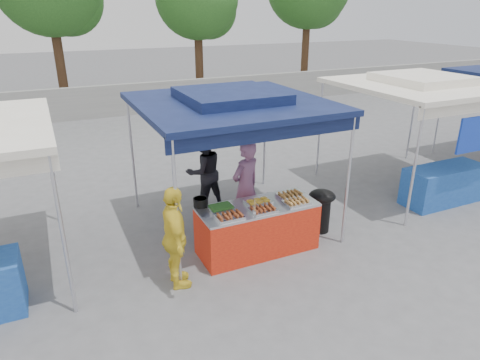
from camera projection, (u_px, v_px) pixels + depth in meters
name	position (u px, v px, depth m)	size (l,w,h in m)	color
ground_plane	(254.00, 247.00, 7.48)	(80.00, 80.00, 0.00)	slate
back_wall	(127.00, 100.00, 16.51)	(40.00, 0.25, 1.20)	gray
main_canopy	(231.00, 102.00, 7.41)	(3.20, 3.20, 2.57)	silver
neighbor_stall_right	(431.00, 123.00, 9.13)	(3.20, 3.20, 2.57)	silver
tree_2	(200.00, 1.00, 18.31)	(3.60, 3.56, 6.11)	#452C1A
vendor_table	(257.00, 228.00, 7.24)	(2.00, 0.80, 0.85)	red
food_tray_fl	(230.00, 216.00, 6.63)	(0.42, 0.30, 0.07)	silver
food_tray_fm	(263.00, 210.00, 6.86)	(0.42, 0.30, 0.07)	silver
food_tray_fr	(297.00, 202.00, 7.12)	(0.42, 0.30, 0.07)	silver
food_tray_bl	(221.00, 208.00, 6.92)	(0.42, 0.30, 0.07)	silver
food_tray_bm	(258.00, 202.00, 7.14)	(0.42, 0.30, 0.07)	silver
food_tray_br	(290.00, 195.00, 7.39)	(0.42, 0.30, 0.07)	silver
cooking_pot	(201.00, 202.00, 7.04)	(0.24, 0.24, 0.14)	black
skewer_cup	(255.00, 213.00, 6.73)	(0.07, 0.07, 0.09)	silver
wok_burner	(321.00, 207.00, 7.87)	(0.49, 0.49, 0.82)	black
crate_left	(214.00, 229.00, 7.82)	(0.46, 0.33, 0.28)	#1537AE
crate_right	(260.00, 222.00, 8.01)	(0.54, 0.38, 0.32)	#1537AE
crate_stacked	(260.00, 207.00, 7.90)	(0.50, 0.35, 0.30)	#1537AE
vendor_woman	(246.00, 187.00, 7.75)	(0.64, 0.42, 1.74)	#935E86
helper_man	(204.00, 172.00, 8.65)	(0.79, 0.62, 1.63)	black
customer_person	(175.00, 238.00, 6.18)	(0.93, 0.39, 1.60)	yellow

